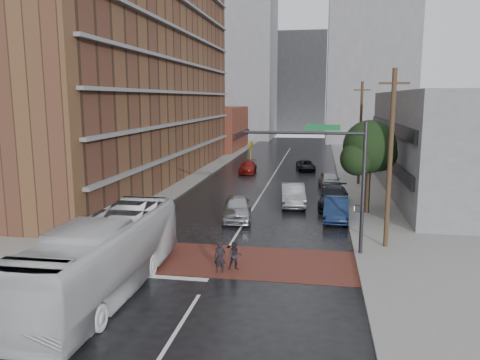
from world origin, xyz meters
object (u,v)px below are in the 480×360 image
(pedestrian_a, at_px, (220,257))
(car_parked_near, at_px, (336,209))
(suv_travel, at_px, (306,165))
(car_travel_a, at_px, (237,208))
(pedestrian_b, at_px, (235,256))
(car_travel_c, at_px, (248,167))
(transit_bus, at_px, (104,257))
(car_travel_b, at_px, (293,195))
(car_parked_far, at_px, (330,180))
(car_parked_mid, at_px, (334,197))

(pedestrian_a, bearing_deg, car_parked_near, 60.60)
(car_parked_near, bearing_deg, pedestrian_a, -115.52)
(suv_travel, bearing_deg, pedestrian_a, -103.92)
(pedestrian_a, bearing_deg, car_travel_a, 93.59)
(pedestrian_b, xyz_separation_m, car_travel_a, (-1.63, 9.70, 0.12))
(pedestrian_b, relative_size, car_parked_near, 0.30)
(pedestrian_a, bearing_deg, car_travel_c, 94.46)
(car_travel_a, bearing_deg, car_travel_c, 88.64)
(pedestrian_b, relative_size, car_travel_c, 0.32)
(car_parked_near, bearing_deg, car_travel_c, 117.14)
(pedestrian_a, xyz_separation_m, car_parked_near, (5.88, 11.27, 0.00))
(transit_bus, xyz_separation_m, car_travel_a, (3.43, 13.49, -0.84))
(pedestrian_b, distance_m, suv_travel, 33.56)
(pedestrian_a, bearing_deg, transit_bus, -145.32)
(car_travel_a, distance_m, car_travel_b, 6.22)
(car_parked_near, height_order, car_parked_far, car_parked_far)
(pedestrian_b, relative_size, car_travel_a, 0.29)
(car_travel_b, height_order, car_travel_c, car_travel_b)
(car_parked_near, distance_m, car_parked_mid, 3.93)
(pedestrian_a, relative_size, suv_travel, 0.37)
(pedestrian_a, xyz_separation_m, car_parked_far, (5.64, 23.19, 0.01))
(car_parked_near, bearing_deg, suv_travel, 99.07)
(car_travel_a, bearing_deg, pedestrian_b, -88.57)
(car_parked_near, relative_size, car_parked_mid, 0.88)
(transit_bus, height_order, pedestrian_a, transit_bus)
(transit_bus, distance_m, car_travel_b, 19.86)
(transit_bus, bearing_deg, car_travel_b, 68.70)
(pedestrian_b, xyz_separation_m, suv_travel, (2.41, 33.48, -0.12))
(car_travel_c, height_order, suv_travel, car_travel_c)
(pedestrian_a, xyz_separation_m, suv_travel, (3.07, 34.00, -0.19))
(car_parked_mid, bearing_deg, car_parked_near, -85.10)
(pedestrian_a, height_order, car_travel_c, pedestrian_a)
(pedestrian_b, xyz_separation_m, car_parked_far, (4.98, 22.66, 0.08))
(car_travel_b, height_order, suv_travel, car_travel_b)
(car_travel_b, relative_size, car_parked_near, 1.08)
(pedestrian_b, bearing_deg, transit_bus, -163.64)
(car_travel_a, distance_m, car_parked_far, 14.55)
(car_travel_a, relative_size, car_parked_near, 1.03)
(car_travel_b, bearing_deg, pedestrian_a, -105.69)
(suv_travel, xyz_separation_m, car_parked_near, (2.81, -22.74, 0.19))
(car_travel_a, relative_size, car_travel_c, 1.11)
(suv_travel, bearing_deg, pedestrian_b, -102.89)
(transit_bus, relative_size, pedestrian_b, 8.40)
(transit_bus, distance_m, pedestrian_b, 6.39)
(car_travel_c, distance_m, car_parked_near, 21.96)
(car_travel_b, height_order, car_parked_mid, car_travel_b)
(car_travel_c, bearing_deg, car_travel_b, -71.02)
(transit_bus, distance_m, car_travel_a, 13.94)
(car_travel_a, bearing_deg, car_parked_mid, 28.09)
(transit_bus, xyz_separation_m, pedestrian_b, (5.06, 3.79, -0.96))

